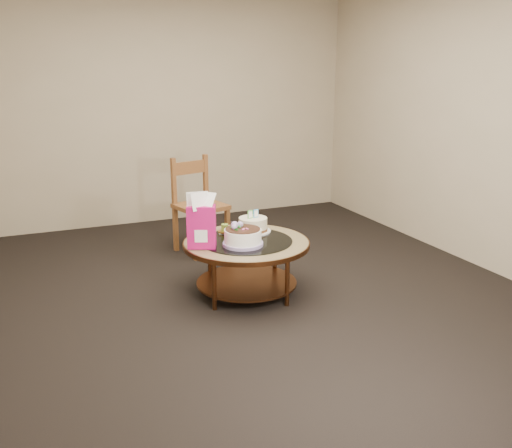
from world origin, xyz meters
name	(u,v)px	position (x,y,z in m)	size (l,w,h in m)	color
ground	(247,293)	(0.00, 0.00, 0.00)	(5.00, 5.00, 0.00)	black
room_walls	(246,103)	(0.00, 0.00, 1.54)	(4.52, 5.02, 2.61)	tan
coffee_table	(246,250)	(0.00, 0.00, 0.38)	(1.02, 1.02, 0.46)	#583019
decorated_cake	(243,238)	(-0.07, -0.10, 0.52)	(0.32, 0.32, 0.18)	#9D87C0
cream_cake	(253,225)	(0.14, 0.21, 0.52)	(0.30, 0.30, 0.19)	white
gift_bag	(201,221)	(-0.38, -0.03, 0.67)	(0.24, 0.21, 0.43)	#C51261
pillar_candle	(225,230)	(-0.09, 0.26, 0.49)	(0.12, 0.12, 0.09)	#DFC75C
dining_chair	(199,205)	(-0.02, 1.22, 0.48)	(0.53, 0.53, 0.94)	brown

